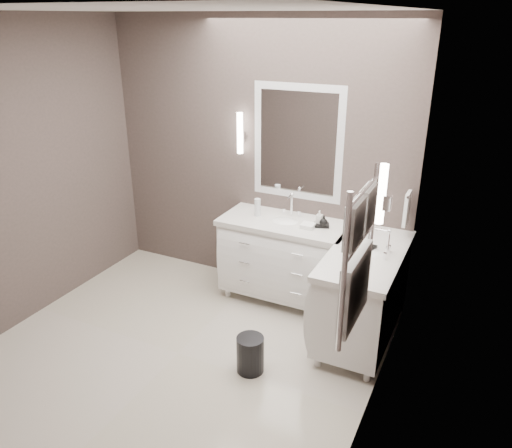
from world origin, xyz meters
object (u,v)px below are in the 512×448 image
at_px(vanity_back, 284,255).
at_px(towel_ladder, 357,264).
at_px(waste_bin, 250,354).
at_px(vanity_right, 363,290).

bearing_deg(vanity_back, towel_ladder, -55.90).
height_order(towel_ladder, waste_bin, towel_ladder).
distance_m(towel_ladder, waste_bin, 1.60).
relative_size(vanity_back, towel_ladder, 1.38).
bearing_deg(vanity_back, waste_bin, -80.22).
distance_m(vanity_right, towel_ladder, 1.60).
bearing_deg(vanity_right, towel_ladder, -80.16).
relative_size(vanity_right, waste_bin, 3.99).
xyz_separation_m(vanity_back, vanity_right, (0.88, -0.33, 0.00)).
bearing_deg(vanity_back, vanity_right, -20.38).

